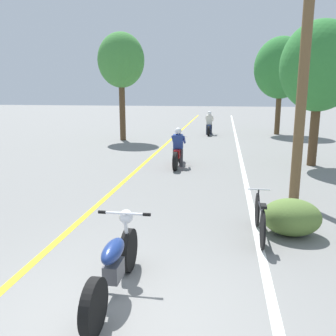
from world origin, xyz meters
TOP-DOWN VIEW (x-y plane):
  - ground_plane at (0.00, 0.00)m, footprint 120.00×120.00m
  - lane_stripe_center at (-1.70, 12.55)m, footprint 0.14×48.00m
  - lane_stripe_edge at (1.94, 12.55)m, footprint 0.14×48.00m
  - utility_pole at (3.00, 5.22)m, footprint 1.10×0.24m
  - roadside_tree_right_near at (4.45, 9.93)m, footprint 2.72×2.45m
  - roadside_tree_right_far at (4.51, 19.55)m, footprint 3.20×2.88m
  - roadside_tree_left at (-4.31, 15.46)m, footprint 2.50×2.25m
  - roadside_bush at (2.56, 3.10)m, footprint 1.10×0.88m
  - motorcycle_foreground at (-0.12, 0.60)m, footprint 0.77×2.12m
  - motorcycle_rider_lead at (-0.37, 8.98)m, footprint 0.50×2.11m
  - motorcycle_rider_far at (0.30, 18.73)m, footprint 0.50×2.05m
  - bicycle_parked at (1.96, 2.91)m, footprint 0.44×1.76m

SIDE VIEW (x-z plane):
  - ground_plane at x=0.00m, z-range 0.00..0.00m
  - lane_stripe_center at x=-1.70m, z-range 0.00..0.01m
  - lane_stripe_edge at x=1.94m, z-range 0.00..0.01m
  - roadside_bush at x=2.56m, z-range 0.00..0.70m
  - bicycle_parked at x=1.96m, z-range -0.03..0.77m
  - motorcycle_foreground at x=-0.12m, z-range -0.06..0.94m
  - motorcycle_rider_lead at x=-0.37m, z-range -0.17..1.23m
  - motorcycle_rider_far at x=0.30m, z-range -0.18..1.28m
  - utility_pole at x=3.00m, z-range 0.09..6.06m
  - roadside_tree_right_near at x=4.45m, z-range 0.95..6.04m
  - roadside_tree_right_far at x=4.51m, z-range 1.08..6.96m
  - roadside_tree_left at x=-4.31m, z-range 1.37..7.08m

